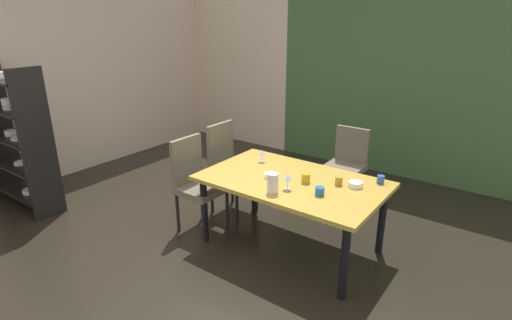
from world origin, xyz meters
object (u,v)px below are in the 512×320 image
at_px(wine_glass_corner, 262,153).
at_px(cup_near_window, 320,191).
at_px(cup_east, 339,181).
at_px(wine_glass_right, 288,177).
at_px(cup_south, 306,178).
at_px(chair_head_far, 347,162).
at_px(cup_center, 381,179).
at_px(dining_table, 292,187).
at_px(chair_left_far, 228,164).
at_px(serving_bowl_west, 355,184).
at_px(chair_left_near, 196,180).
at_px(serving_bowl_near_shelf, 271,176).
at_px(pitcher_left, 273,183).
at_px(display_shelf, 17,138).

relative_size(wine_glass_corner, cup_near_window, 1.71).
bearing_deg(cup_east, wine_glass_right, -132.23).
xyz_separation_m(cup_east, cup_south, (-0.28, -0.13, 0.01)).
relative_size(chair_head_far, cup_center, 12.35).
distance_m(dining_table, chair_left_far, 1.08).
bearing_deg(wine_glass_corner, serving_bowl_west, -1.73).
xyz_separation_m(chair_left_near, cup_south, (1.18, 0.28, 0.21)).
height_order(chair_head_far, serving_bowl_near_shelf, chair_head_far).
height_order(serving_bowl_west, cup_south, cup_south).
distance_m(dining_table, chair_left_near, 1.08).
height_order(wine_glass_corner, cup_near_window, wine_glass_corner).
bearing_deg(wine_glass_corner, cup_south, -18.02).
xyz_separation_m(cup_near_window, cup_south, (-0.24, 0.17, 0.01)).
xyz_separation_m(cup_east, pitcher_left, (-0.40, -0.50, 0.05)).
distance_m(chair_head_far, cup_center, 1.13).
relative_size(serving_bowl_near_shelf, pitcher_left, 0.69).
height_order(chair_left_far, wine_glass_corner, chair_left_far).
bearing_deg(cup_near_window, cup_center, 59.56).
height_order(serving_bowl_west, cup_center, cup_center).
bearing_deg(chair_head_far, serving_bowl_west, 117.02).
bearing_deg(serving_bowl_near_shelf, display_shelf, -160.65).
xyz_separation_m(chair_left_far, serving_bowl_west, (1.60, -0.08, 0.18)).
distance_m(cup_near_window, pitcher_left, 0.42).
bearing_deg(chair_head_far, serving_bowl_near_shelf, 81.27).
xyz_separation_m(wine_glass_corner, pitcher_left, (0.53, -0.58, -0.01)).
height_order(chair_left_far, pitcher_left, chair_left_far).
distance_m(chair_head_far, pitcher_left, 1.65).
distance_m(cup_center, pitcher_left, 1.05).
bearing_deg(serving_bowl_near_shelf, pitcher_left, -52.44).
xyz_separation_m(wine_glass_corner, cup_near_window, (0.90, -0.39, -0.06)).
distance_m(chair_head_far, wine_glass_right, 1.53).
relative_size(chair_left_far, cup_near_window, 12.87).
height_order(serving_bowl_west, cup_east, cup_east).
bearing_deg(serving_bowl_west, chair_left_near, -163.69).
distance_m(wine_glass_right, serving_bowl_west, 0.64).
xyz_separation_m(serving_bowl_west, pitcher_left, (-0.55, -0.55, 0.07)).
relative_size(display_shelf, wine_glass_right, 10.94).
relative_size(chair_left_near, serving_bowl_west, 7.60).
distance_m(dining_table, chair_head_far, 1.27).
distance_m(wine_glass_right, cup_south, 0.25).
height_order(chair_left_near, chair_head_far, chair_left_near).
relative_size(chair_left_far, chair_head_far, 1.11).
distance_m(chair_left_far, pitcher_left, 1.25).
xyz_separation_m(wine_glass_right, serving_bowl_near_shelf, (-0.28, 0.14, -0.10)).
bearing_deg(display_shelf, cup_near_window, 15.18).
height_order(dining_table, cup_south, cup_south).
bearing_deg(serving_bowl_near_shelf, wine_glass_right, -26.35).
bearing_deg(cup_near_window, serving_bowl_west, 63.01).
relative_size(chair_head_far, wine_glass_right, 6.03).
distance_m(chair_head_far, serving_bowl_near_shelf, 1.39).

